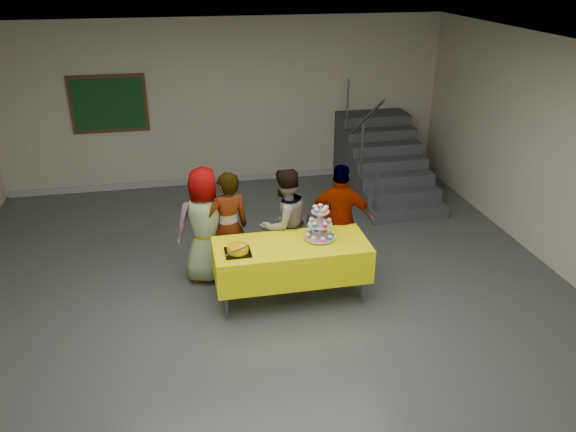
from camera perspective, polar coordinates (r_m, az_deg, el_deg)
name	(u,v)px	position (r m, az deg, el deg)	size (l,w,h in m)	color
room_shell	(276,160)	(5.47, -1.25, 5.72)	(10.00, 10.04, 3.02)	#4C514C
bake_table	(291,259)	(6.88, 0.34, -4.42)	(1.88, 0.78, 0.77)	#595960
cupcake_stand	(320,226)	(6.82, 3.26, -1.02)	(0.38, 0.38, 0.44)	silver
bear_cake	(238,248)	(6.57, -5.13, -3.31)	(0.32, 0.36, 0.12)	black
schoolchild_a	(205,225)	(7.30, -8.40, -0.95)	(0.76, 0.49, 1.55)	slate
schoolchild_b	(229,228)	(7.24, -6.06, -1.19)	(0.55, 0.36, 1.52)	slate
schoolchild_c	(284,224)	(7.31, -0.36, -0.80)	(0.73, 0.57, 1.51)	slate
schoolchild_d	(341,220)	(7.40, 5.37, -0.45)	(0.90, 0.38, 1.54)	slate
staircase	(381,162)	(10.46, 9.40, 5.39)	(1.30, 2.40, 2.04)	#424447
noticeboard	(109,104)	(10.35, -17.75, 10.78)	(1.30, 0.05, 1.00)	#472B16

